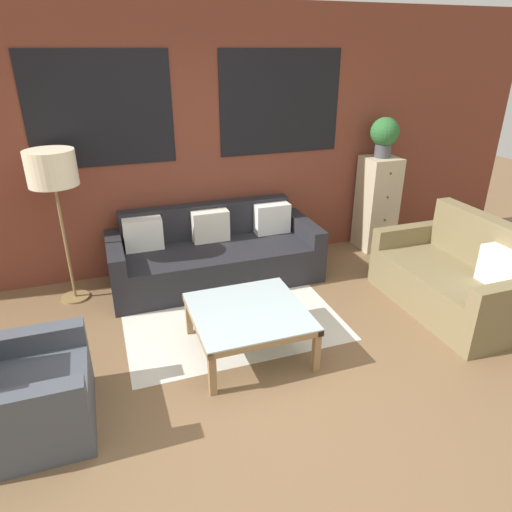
# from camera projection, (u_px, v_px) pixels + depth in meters

# --- Properties ---
(ground_plane) EXTENTS (16.00, 16.00, 0.00)m
(ground_plane) POSITION_uv_depth(u_px,v_px,m) (278.00, 391.00, 3.43)
(ground_plane) COLOR brown
(wall_back_brick) EXTENTS (8.40, 0.09, 2.80)m
(wall_back_brick) POSITION_uv_depth(u_px,v_px,m) (197.00, 143.00, 4.94)
(wall_back_brick) COLOR brown
(wall_back_brick) RESTS_ON ground_plane
(rug) EXTENTS (1.98, 1.62, 0.00)m
(rug) POSITION_uv_depth(u_px,v_px,m) (229.00, 313.00, 4.43)
(rug) COLOR silver
(rug) RESTS_ON ground_plane
(couch_dark) EXTENTS (2.23, 0.88, 0.78)m
(couch_dark) POSITION_uv_depth(u_px,v_px,m) (215.00, 255.00, 5.00)
(couch_dark) COLOR #232328
(couch_dark) RESTS_ON ground_plane
(settee_vintage) EXTENTS (0.80, 1.52, 0.92)m
(settee_vintage) POSITION_uv_depth(u_px,v_px,m) (454.00, 280.00, 4.40)
(settee_vintage) COLOR olive
(settee_vintage) RESTS_ON ground_plane
(armchair_corner) EXTENTS (0.80, 0.81, 0.84)m
(armchair_corner) POSITION_uv_depth(u_px,v_px,m) (20.00, 396.00, 2.98)
(armchair_corner) COLOR #474C56
(armchair_corner) RESTS_ON ground_plane
(coffee_table) EXTENTS (0.92, 0.92, 0.40)m
(coffee_table) POSITION_uv_depth(u_px,v_px,m) (249.00, 316.00, 3.76)
(coffee_table) COLOR silver
(coffee_table) RESTS_ON ground_plane
(floor_lamp) EXTENTS (0.45, 0.45, 1.52)m
(floor_lamp) POSITION_uv_depth(u_px,v_px,m) (52.00, 172.00, 4.16)
(floor_lamp) COLOR olive
(floor_lamp) RESTS_ON ground_plane
(drawer_cabinet) EXTENTS (0.40, 0.43, 1.16)m
(drawer_cabinet) POSITION_uv_depth(u_px,v_px,m) (377.00, 204.00, 5.69)
(drawer_cabinet) COLOR #C6B793
(drawer_cabinet) RESTS_ON ground_plane
(potted_plant) EXTENTS (0.33, 0.33, 0.47)m
(potted_plant) POSITION_uv_depth(u_px,v_px,m) (385.00, 134.00, 5.33)
(potted_plant) COLOR #47474C
(potted_plant) RESTS_ON drawer_cabinet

